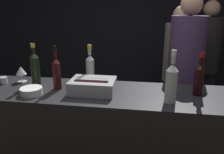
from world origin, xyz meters
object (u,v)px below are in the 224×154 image
at_px(red_wine_bottle_black_foil, 57,72).
at_px(rose_wine_bottle, 90,67).
at_px(person_blond_tee, 205,59).
at_px(candle_votive, 4,80).
at_px(wine_glass, 21,71).
at_px(white_wine_bottle, 171,82).
at_px(champagne_bottle, 35,67).
at_px(ice_bin_with_bottles, 93,85).
at_px(bowl_white, 31,91).
at_px(person_grey_polo, 184,74).
at_px(red_wine_bottle_tall, 199,77).
at_px(person_in_hoodie, 177,67).

bearing_deg(red_wine_bottle_black_foil, rose_wine_bottle, 43.98).
distance_m(rose_wine_bottle, person_blond_tee, 1.86).
height_order(candle_votive, person_blond_tee, person_blond_tee).
xyz_separation_m(wine_glass, white_wine_bottle, (1.30, -0.26, 0.05)).
distance_m(wine_glass, champagne_bottle, 0.17).
bearing_deg(ice_bin_with_bottles, white_wine_bottle, -10.52).
distance_m(bowl_white, person_grey_polo, 1.53).
bearing_deg(person_blond_tee, ice_bin_with_bottles, 10.66).
bearing_deg(red_wine_bottle_tall, person_grey_polo, 89.58).
bearing_deg(person_in_hoodie, candle_votive, -117.79).
height_order(red_wine_bottle_black_foil, person_grey_polo, person_grey_polo).
distance_m(candle_votive, red_wine_bottle_black_foil, 0.55).
height_order(champagne_bottle, white_wine_bottle, white_wine_bottle).
relative_size(candle_votive, person_grey_polo, 0.03).
bearing_deg(person_blond_tee, red_wine_bottle_black_foil, 3.93).
height_order(bowl_white, candle_votive, candle_votive).
xyz_separation_m(white_wine_bottle, person_grey_polo, (0.23, 0.80, -0.17)).
distance_m(champagne_bottle, white_wine_bottle, 1.16).
xyz_separation_m(champagne_bottle, red_wine_bottle_tall, (1.37, -0.06, -0.01)).
relative_size(wine_glass, rose_wine_bottle, 0.42).
relative_size(bowl_white, red_wine_bottle_tall, 0.50).
relative_size(person_blond_tee, person_grey_polo, 0.98).
height_order(bowl_white, person_blond_tee, person_blond_tee).
distance_m(candle_votive, person_in_hoodie, 2.01).
xyz_separation_m(bowl_white, person_grey_polo, (1.30, 0.81, -0.04)).
height_order(ice_bin_with_bottles, red_wine_bottle_tall, red_wine_bottle_tall).
xyz_separation_m(person_in_hoodie, person_blond_tee, (0.42, 0.34, 0.04)).
xyz_separation_m(red_wine_bottle_tall, rose_wine_bottle, (-0.91, 0.19, -0.00)).
height_order(champagne_bottle, person_blond_tee, person_blond_tee).
distance_m(red_wine_bottle_tall, person_in_hoodie, 1.16).
xyz_separation_m(candle_votive, person_in_hoodie, (1.67, 1.11, -0.11)).
bearing_deg(red_wine_bottle_black_foil, wine_glass, 162.34).
xyz_separation_m(candle_votive, rose_wine_bottle, (0.76, 0.16, 0.11)).
bearing_deg(rose_wine_bottle, candle_votive, -168.14).
distance_m(bowl_white, red_wine_bottle_black_foil, 0.25).
distance_m(red_wine_bottle_tall, rose_wine_bottle, 0.92).
relative_size(red_wine_bottle_tall, person_blond_tee, 0.19).
height_order(champagne_bottle, person_grey_polo, person_grey_polo).
xyz_separation_m(wine_glass, red_wine_bottle_black_foil, (0.40, -0.13, 0.04)).
height_order(champagne_bottle, rose_wine_bottle, champagne_bottle).
distance_m(candle_votive, person_grey_polo, 1.78).
distance_m(champagne_bottle, person_in_hoodie, 1.76).
distance_m(red_wine_bottle_black_foil, rose_wine_bottle, 0.32).
height_order(bowl_white, white_wine_bottle, white_wine_bottle).
relative_size(ice_bin_with_bottles, rose_wine_bottle, 1.04).
bearing_deg(champagne_bottle, person_in_hoodie, 38.17).
distance_m(wine_glass, white_wine_bottle, 1.33).
bearing_deg(rose_wine_bottle, bowl_white, -136.39).
xyz_separation_m(white_wine_bottle, red_wine_bottle_black_foil, (-0.91, 0.14, -0.01)).
bearing_deg(bowl_white, person_blond_tee, 43.96).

